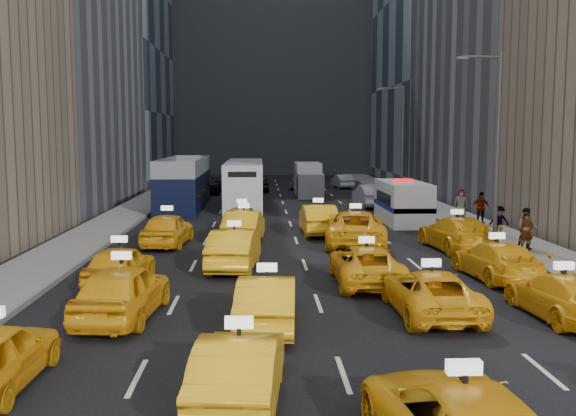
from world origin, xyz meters
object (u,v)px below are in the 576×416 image
Objects in this scene: nypd_van at (403,203)px; taxi_1 at (240,370)px; city_bus at (245,184)px; box_truck at (308,180)px; double_decker at (184,184)px; pedestrian_0 at (527,232)px.

taxi_1 is at bearing -104.12° from nypd_van.
city_bus is 2.01× the size of box_truck.
nypd_van is at bearing -80.31° from box_truck.
box_truck is at bearing 47.13° from double_decker.
pedestrian_0 is at bearing -79.08° from box_truck.
box_truck is at bearing 119.12° from pedestrian_0.
city_bus reaches higher than box_truck.
nypd_van is 17.54m from box_truck.
pedestrian_0 is (3.23, -10.19, -0.22)m from nypd_van.
nypd_van reaches higher than taxi_1.
city_bus is at bearing 136.02° from pedestrian_0.
nypd_van is at bearing 121.12° from pedestrian_0.
taxi_1 is 0.35× the size of double_decker.
pedestrian_0 is (12.90, -20.25, -0.65)m from city_bus.
box_truck is (-4.35, 16.99, 0.20)m from nypd_van.
box_truck is at bearing -91.12° from taxi_1.
box_truck is (4.62, 42.68, 0.67)m from taxi_1.
double_decker reaches higher than nypd_van.
box_truck is (5.32, 6.93, -0.23)m from city_bus.
pedestrian_0 is at bearing -67.27° from nypd_van.
taxi_1 is 2.65× the size of pedestrian_0.
pedestrian_0 is at bearing -42.05° from double_decker.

